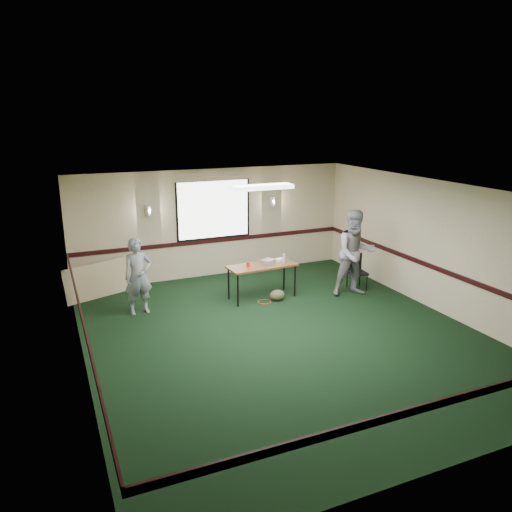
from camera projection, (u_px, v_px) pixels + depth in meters
name	position (u px, v px, depth m)	size (l,w,h in m)	color
ground	(283.00, 335.00, 9.29)	(8.00, 8.00, 0.00)	black
room_shell	(241.00, 229.00, 10.73)	(8.00, 8.02, 8.00)	tan
folding_table	(262.00, 267.00, 11.01)	(1.57, 0.71, 0.77)	#593619
projector	(268.00, 261.00, 11.09)	(0.27, 0.23, 0.09)	gray
game_console	(280.00, 259.00, 11.33)	(0.18, 0.15, 0.05)	white
red_cup	(248.00, 265.00, 10.83)	(0.08, 0.08, 0.11)	red
water_bottle	(284.00, 258.00, 11.15)	(0.06, 0.06, 0.19)	#88B2DE
duffel_bag	(277.00, 295.00, 11.01)	(0.34, 0.25, 0.24)	#4C462B
cable_coil	(264.00, 302.00, 10.93)	(0.30, 0.30, 0.01)	red
folded_table	(97.00, 281.00, 11.13)	(1.52, 0.07, 0.78)	tan
conference_chair	(356.00, 269.00, 11.70)	(0.43, 0.45, 0.82)	black
person_left	(138.00, 276.00, 10.14)	(0.58, 0.38, 1.59)	#39557E
person_right	(355.00, 253.00, 11.13)	(0.95, 0.74, 1.96)	#738DB3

